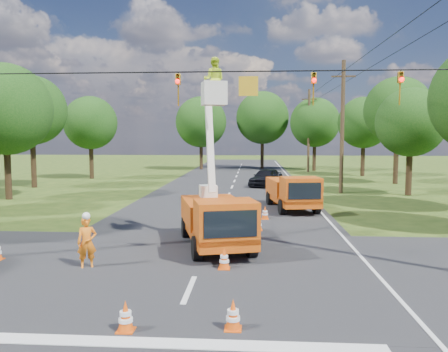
# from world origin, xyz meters

# --- Properties ---
(ground) EXTENTS (140.00, 140.00, 0.00)m
(ground) POSITION_xyz_m (0.00, 20.00, 0.00)
(ground) COLOR #2C4615
(ground) RESTS_ON ground
(road_main) EXTENTS (12.00, 100.00, 0.06)m
(road_main) POSITION_xyz_m (0.00, 20.00, 0.00)
(road_main) COLOR black
(road_main) RESTS_ON ground
(road_cross) EXTENTS (56.00, 10.00, 0.07)m
(road_cross) POSITION_xyz_m (0.00, 2.00, 0.00)
(road_cross) COLOR black
(road_cross) RESTS_ON ground
(stop_bar) EXTENTS (9.00, 0.45, 0.02)m
(stop_bar) POSITION_xyz_m (0.00, -3.20, 0.00)
(stop_bar) COLOR silver
(stop_bar) RESTS_ON ground
(edge_line) EXTENTS (0.12, 90.00, 0.02)m
(edge_line) POSITION_xyz_m (5.60, 20.00, 0.00)
(edge_line) COLOR silver
(edge_line) RESTS_ON ground
(bucket_truck) EXTENTS (3.44, 5.96, 7.32)m
(bucket_truck) POSITION_xyz_m (0.35, 4.83, 1.57)
(bucket_truck) COLOR #CA580E
(bucket_truck) RESTS_ON ground
(second_truck) EXTENTS (2.92, 5.82, 2.09)m
(second_truck) POSITION_xyz_m (4.09, 13.84, 1.09)
(second_truck) COLOR #CA580E
(second_truck) RESTS_ON ground
(ground_worker) EXTENTS (0.73, 0.62, 1.70)m
(ground_worker) POSITION_xyz_m (-3.63, 1.89, 0.85)
(ground_worker) COLOR orange
(ground_worker) RESTS_ON ground
(distant_car) EXTENTS (3.44, 4.95, 1.56)m
(distant_car) POSITION_xyz_m (2.90, 26.06, 0.78)
(distant_car) COLOR black
(distant_car) RESTS_ON ground
(traffic_cone_0) EXTENTS (0.38, 0.38, 0.71)m
(traffic_cone_0) POSITION_xyz_m (-1.01, -2.66, 0.36)
(traffic_cone_0) COLOR #E14D0B
(traffic_cone_0) RESTS_ON ground
(traffic_cone_1) EXTENTS (0.38, 0.38, 0.71)m
(traffic_cone_1) POSITION_xyz_m (1.33, -2.42, 0.36)
(traffic_cone_1) COLOR #E14D0B
(traffic_cone_1) RESTS_ON ground
(traffic_cone_2) EXTENTS (0.38, 0.38, 0.71)m
(traffic_cone_2) POSITION_xyz_m (2.02, 7.94, 0.36)
(traffic_cone_2) COLOR #E14D0B
(traffic_cone_2) RESTS_ON ground
(traffic_cone_3) EXTENTS (0.38, 0.38, 0.71)m
(traffic_cone_3) POSITION_xyz_m (2.40, 10.68, 0.36)
(traffic_cone_3) COLOR #E14D0B
(traffic_cone_3) RESTS_ON ground
(traffic_cone_7) EXTENTS (0.38, 0.38, 0.71)m
(traffic_cone_7) POSITION_xyz_m (3.23, 16.12, 0.36)
(traffic_cone_7) COLOR #E14D0B
(traffic_cone_7) RESTS_ON ground
(traffic_cone_8) EXTENTS (0.38, 0.38, 0.71)m
(traffic_cone_8) POSITION_xyz_m (0.85, 2.01, 0.36)
(traffic_cone_8) COLOR #E14D0B
(traffic_cone_8) RESTS_ON ground
(pole_right_mid) EXTENTS (1.80, 0.30, 10.00)m
(pole_right_mid) POSITION_xyz_m (8.50, 22.00, 5.11)
(pole_right_mid) COLOR #4C3823
(pole_right_mid) RESTS_ON ground
(pole_right_far) EXTENTS (1.80, 0.30, 10.00)m
(pole_right_far) POSITION_xyz_m (8.50, 42.00, 5.11)
(pole_right_far) COLOR #4C3823
(pole_right_far) RESTS_ON ground
(signal_span) EXTENTS (18.00, 0.29, 1.07)m
(signal_span) POSITION_xyz_m (2.23, 1.99, 5.88)
(signal_span) COLOR black
(signal_span) RESTS_ON ground
(tree_left_d) EXTENTS (6.20, 6.20, 9.24)m
(tree_left_d) POSITION_xyz_m (-15.00, 17.00, 6.12)
(tree_left_d) COLOR #382616
(tree_left_d) RESTS_ON ground
(tree_left_e) EXTENTS (5.80, 5.80, 9.41)m
(tree_left_e) POSITION_xyz_m (-16.80, 24.00, 6.49)
(tree_left_e) COLOR #382616
(tree_left_e) RESTS_ON ground
(tree_left_f) EXTENTS (5.40, 5.40, 8.40)m
(tree_left_f) POSITION_xyz_m (-14.80, 32.00, 5.69)
(tree_left_f) COLOR #382616
(tree_left_f) RESTS_ON ground
(tree_right_c) EXTENTS (5.00, 5.00, 7.83)m
(tree_right_c) POSITION_xyz_m (13.20, 21.00, 5.31)
(tree_right_c) COLOR #382616
(tree_right_c) RESTS_ON ground
(tree_right_d) EXTENTS (6.00, 6.00, 9.70)m
(tree_right_d) POSITION_xyz_m (14.80, 29.00, 6.68)
(tree_right_d) COLOR #382616
(tree_right_d) RESTS_ON ground
(tree_right_e) EXTENTS (5.60, 5.60, 8.63)m
(tree_right_e) POSITION_xyz_m (13.80, 37.00, 5.81)
(tree_right_e) COLOR #382616
(tree_right_e) RESTS_ON ground
(tree_far_a) EXTENTS (6.60, 6.60, 9.50)m
(tree_far_a) POSITION_xyz_m (-5.00, 45.00, 6.19)
(tree_far_a) COLOR #382616
(tree_far_a) RESTS_ON ground
(tree_far_b) EXTENTS (7.00, 7.00, 10.32)m
(tree_far_b) POSITION_xyz_m (3.00, 47.00, 6.81)
(tree_far_b) COLOR #382616
(tree_far_b) RESTS_ON ground
(tree_far_c) EXTENTS (6.20, 6.20, 9.18)m
(tree_far_c) POSITION_xyz_m (9.50, 44.00, 6.06)
(tree_far_c) COLOR #382616
(tree_far_c) RESTS_ON ground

